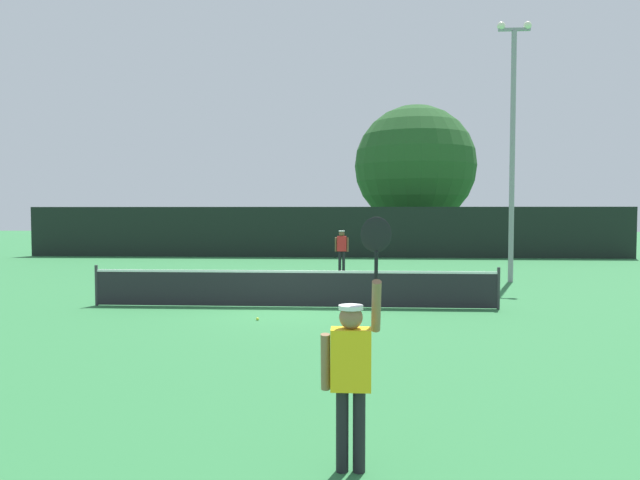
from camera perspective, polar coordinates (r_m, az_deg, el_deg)
ground_plane at (r=15.24m, az=-2.61°, el=-6.59°), size 120.00×120.00×0.00m
tennis_net at (r=15.17m, az=-2.62°, el=-4.68°), size 10.56×0.08×1.07m
perimeter_fence at (r=31.76m, az=0.49°, el=0.78°), size 33.01×0.12×2.76m
player_serving at (r=5.64m, az=3.15°, el=-11.80°), size 0.67×0.39×2.43m
player_receiving at (r=24.19m, az=2.14°, el=-0.62°), size 0.57×0.25×1.71m
tennis_ball at (r=13.49m, az=-6.13°, el=-7.68°), size 0.07×0.07×0.07m
light_pole at (r=21.81m, az=18.32°, el=9.58°), size 1.18×0.28×9.09m
large_tree at (r=37.94m, az=9.28°, el=7.16°), size 7.69×7.69×9.26m
parked_car_near at (r=38.18m, az=-4.34°, el=0.19°), size 2.11×4.29×1.69m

